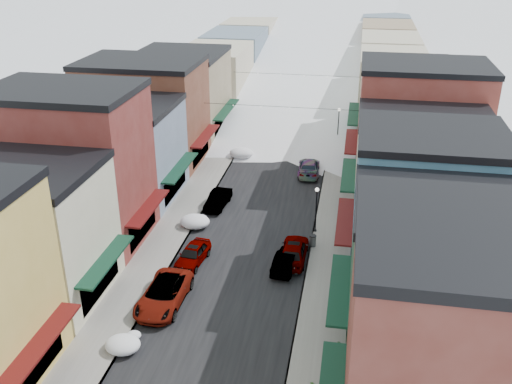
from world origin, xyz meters
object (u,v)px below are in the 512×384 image
at_px(trash_can, 313,240).
at_px(streetlamp_near, 316,204).
at_px(car_silver_sedan, 193,254).
at_px(car_green_sedan, 286,261).
at_px(car_dark_hatch, 218,200).
at_px(car_white_suv, 164,294).

bearing_deg(trash_can, streetlamp_near, 90.00).
bearing_deg(streetlamp_near, car_silver_sedan, -143.77).
height_order(car_green_sedan, trash_can, car_green_sedan).
xyz_separation_m(car_dark_hatch, trash_can, (9.11, -5.92, -0.07)).
distance_m(car_white_suv, car_dark_hatch, 15.25).
relative_size(car_silver_sedan, streetlamp_near, 1.08).
bearing_deg(car_silver_sedan, car_white_suv, -87.77).
distance_m(car_silver_sedan, car_dark_hatch, 9.78).
relative_size(trash_can, streetlamp_near, 0.24).
distance_m(trash_can, streetlamp_near, 3.21).
relative_size(car_white_suv, streetlamp_near, 1.47).
bearing_deg(car_white_suv, car_silver_sedan, 86.91).
distance_m(car_white_suv, trash_can, 13.06).
xyz_separation_m(trash_can, streetlamp_near, (0.00, 2.52, 2.00)).
bearing_deg(car_dark_hatch, car_white_suv, -85.35).
distance_m(car_green_sedan, trash_can, 3.86).
height_order(car_silver_sedan, trash_can, car_silver_sedan).
height_order(car_white_suv, trash_can, car_white_suv).
xyz_separation_m(car_silver_sedan, car_dark_hatch, (-0.41, 9.78, -0.02)).
relative_size(car_white_suv, car_silver_sedan, 1.37).
height_order(car_dark_hatch, trash_can, car_dark_hatch).
xyz_separation_m(car_green_sedan, trash_can, (1.70, 3.46, -0.05)).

